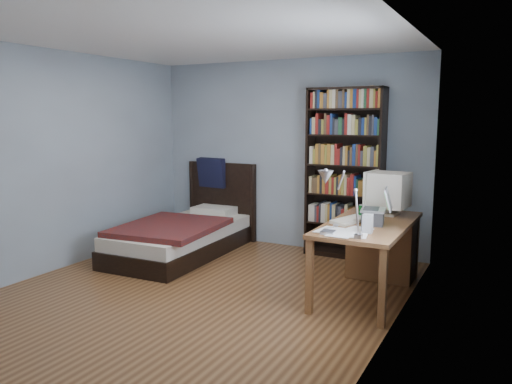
% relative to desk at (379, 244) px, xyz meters
% --- Properties ---
extents(room, '(4.20, 4.24, 2.50)m').
position_rel_desk_xyz_m(room, '(-1.48, -1.16, 0.84)').
color(room, brown).
rests_on(room, ground).
extents(desk, '(0.75, 1.58, 0.73)m').
position_rel_desk_xyz_m(desk, '(0.00, 0.00, 0.00)').
color(desk, brown).
rests_on(desk, floor).
extents(crt_monitor, '(0.43, 0.40, 0.46)m').
position_rel_desk_xyz_m(crt_monitor, '(0.06, 0.04, 0.57)').
color(crt_monitor, beige).
rests_on(crt_monitor, desk).
extents(laptop, '(0.34, 0.33, 0.36)m').
position_rel_desk_xyz_m(laptop, '(0.07, -0.51, 0.42)').
color(laptop, '#2D2D30').
rests_on(laptop, desk).
extents(desk_lamp, '(0.24, 0.53, 0.63)m').
position_rel_desk_xyz_m(desk_lamp, '(-0.03, -1.50, 0.82)').
color(desk_lamp, '#99999E').
rests_on(desk_lamp, desk).
extents(keyboard, '(0.31, 0.49, 0.04)m').
position_rel_desk_xyz_m(keyboard, '(-0.17, -0.49, 0.33)').
color(keyboard, beige).
rests_on(keyboard, desk).
extents(speaker, '(0.09, 0.09, 0.17)m').
position_rel_desk_xyz_m(speaker, '(0.10, -0.88, 0.40)').
color(speaker, gray).
rests_on(speaker, desk).
extents(soda_can, '(0.07, 0.07, 0.13)m').
position_rel_desk_xyz_m(soda_can, '(-0.12, -0.25, 0.38)').
color(soda_can, '#073A19').
rests_on(soda_can, desk).
extents(mouse, '(0.07, 0.12, 0.04)m').
position_rel_desk_xyz_m(mouse, '(-0.03, -0.15, 0.33)').
color(mouse, silver).
rests_on(mouse, desk).
extents(phone_silver, '(0.06, 0.10, 0.02)m').
position_rel_desk_xyz_m(phone_silver, '(-0.24, -0.73, 0.32)').
color(phone_silver, '#B2B3B7').
rests_on(phone_silver, desk).
extents(phone_grey, '(0.06, 0.10, 0.02)m').
position_rel_desk_xyz_m(phone_grey, '(-0.24, -0.92, 0.33)').
color(phone_grey, gray).
rests_on(phone_grey, desk).
extents(external_drive, '(0.12, 0.12, 0.02)m').
position_rel_desk_xyz_m(external_drive, '(-0.19, -1.07, 0.33)').
color(external_drive, gray).
rests_on(external_drive, desk).
extents(bookshelf, '(0.95, 0.30, 2.11)m').
position_rel_desk_xyz_m(bookshelf, '(-0.65, 0.78, 0.64)').
color(bookshelf, black).
rests_on(bookshelf, floor).
extents(bed, '(1.23, 2.14, 1.16)m').
position_rel_desk_xyz_m(bed, '(-2.51, -0.03, -0.16)').
color(bed, black).
rests_on(bed, floor).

